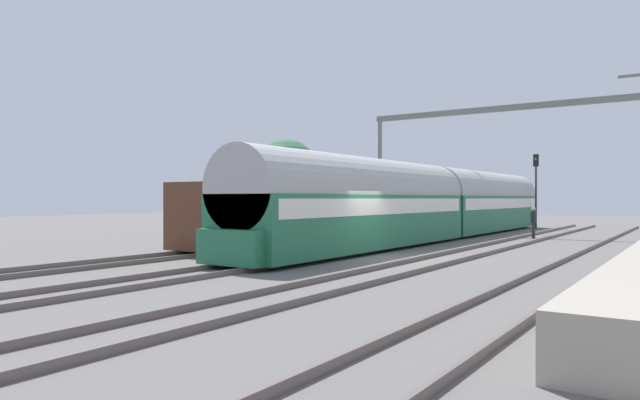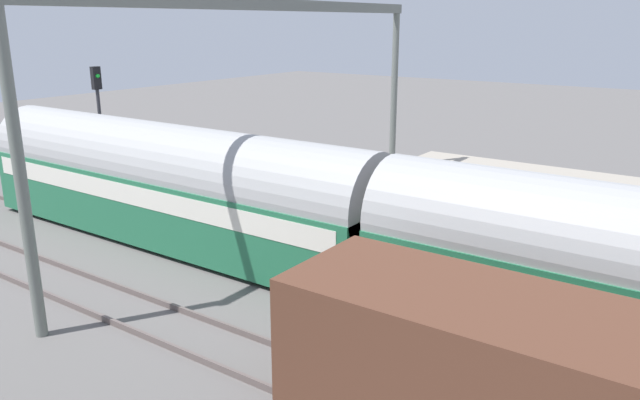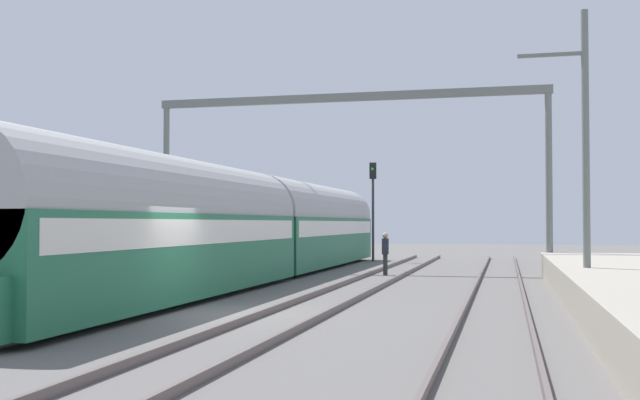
% 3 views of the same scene
% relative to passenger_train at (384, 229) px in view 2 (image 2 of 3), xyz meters
% --- Properties ---
extents(passenger_train, '(2.93, 32.85, 3.82)m').
position_rel_passenger_train_xyz_m(passenger_train, '(0.00, 0.00, 0.00)').
color(passenger_train, '#236B47').
rests_on(passenger_train, ground).
extents(person_crossing, '(0.26, 0.41, 1.73)m').
position_rel_passenger_train_xyz_m(person_crossing, '(4.28, 3.51, -0.94)').
color(person_crossing, '#313131').
rests_on(person_crossing, ground).
extents(railway_signal_far, '(0.36, 0.30, 5.46)m').
position_rel_passenger_train_xyz_m(railway_signal_far, '(1.92, 14.28, 1.50)').
color(railway_signal_far, '#2D2D33').
rests_on(railway_signal_far, ground).
extents(catenary_gantry, '(17.59, 0.28, 7.86)m').
position_rel_passenger_train_xyz_m(catenary_gantry, '(2.20, 5.63, 3.99)').
color(catenary_gantry, slate).
rests_on(catenary_gantry, ground).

